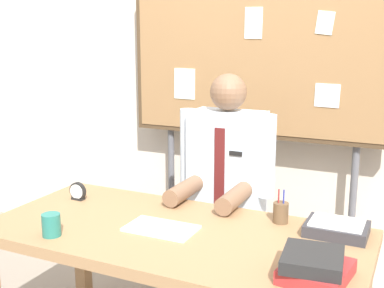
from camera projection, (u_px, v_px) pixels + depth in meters
name	position (u px, v px, depth m)	size (l,w,h in m)	color
back_wall	(266.00, 70.00, 3.21)	(6.40, 0.08, 2.70)	beige
desk	(173.00, 248.00, 2.20)	(1.68, 0.80, 0.73)	#9E754C
person	(226.00, 206.00, 2.76)	(0.55, 0.56, 1.37)	#2D2D33
bulletin_board	(257.00, 61.00, 3.01)	(1.68, 0.09, 1.94)	#4C3823
book_stack	(315.00, 266.00, 1.73)	(0.25, 0.28, 0.10)	#B22D2D
open_notebook	(161.00, 228.00, 2.18)	(0.31, 0.18, 0.01)	white
desk_clock	(78.00, 192.00, 2.57)	(0.09, 0.04, 0.09)	black
coffee_mug	(51.00, 225.00, 2.11)	(0.08, 0.08, 0.10)	#267266
pen_holder	(281.00, 212.00, 2.25)	(0.07, 0.07, 0.16)	brown
paper_tray	(337.00, 228.00, 2.12)	(0.26, 0.20, 0.06)	#333338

